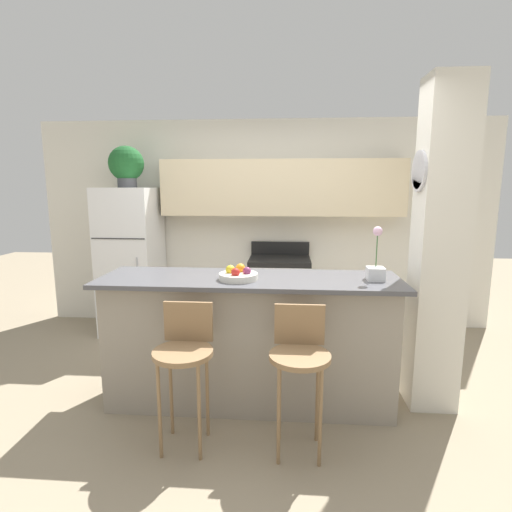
% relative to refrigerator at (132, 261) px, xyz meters
% --- Properties ---
extents(ground_plane, '(14.00, 14.00, 0.00)m').
position_rel_refrigerator_xyz_m(ground_plane, '(1.57, -1.55, -0.87)').
color(ground_plane, gray).
extents(wall_back, '(5.60, 0.38, 2.55)m').
position_rel_refrigerator_xyz_m(wall_back, '(1.67, 0.33, 0.60)').
color(wall_back, silver).
rests_on(wall_back, ground_plane).
extents(pillar_right, '(0.38, 0.32, 2.55)m').
position_rel_refrigerator_xyz_m(pillar_right, '(3.03, -1.47, 0.41)').
color(pillar_right, silver).
rests_on(pillar_right, ground_plane).
extents(counter_bar, '(2.36, 0.69, 1.05)m').
position_rel_refrigerator_xyz_m(counter_bar, '(1.57, -1.55, -0.34)').
color(counter_bar, gray).
rests_on(counter_bar, ground_plane).
extents(refrigerator, '(0.64, 0.72, 1.74)m').
position_rel_refrigerator_xyz_m(refrigerator, '(0.00, 0.00, 0.00)').
color(refrigerator, white).
rests_on(refrigerator, ground_plane).
extents(stove_range, '(0.72, 0.59, 1.07)m').
position_rel_refrigerator_xyz_m(stove_range, '(1.78, 0.07, -0.41)').
color(stove_range, white).
rests_on(stove_range, ground_plane).
extents(bar_stool_left, '(0.40, 0.40, 0.97)m').
position_rel_refrigerator_xyz_m(bar_stool_left, '(1.19, -2.13, -0.21)').
color(bar_stool_left, olive).
rests_on(bar_stool_left, ground_plane).
extents(bar_stool_right, '(0.40, 0.40, 0.97)m').
position_rel_refrigerator_xyz_m(bar_stool_right, '(1.96, -2.13, -0.21)').
color(bar_stool_right, olive).
rests_on(bar_stool_right, ground_plane).
extents(potted_plant_on_fridge, '(0.40, 0.40, 0.48)m').
position_rel_refrigerator_xyz_m(potted_plant_on_fridge, '(-0.00, 0.00, 1.13)').
color(potted_plant_on_fridge, '#4C4C51').
rests_on(potted_plant_on_fridge, refrigerator).
extents(orchid_vase, '(0.13, 0.13, 0.41)m').
position_rel_refrigerator_xyz_m(orchid_vase, '(2.54, -1.57, 0.29)').
color(orchid_vase, white).
rests_on(orchid_vase, counter_bar).
extents(fruit_bowl, '(0.30, 0.30, 0.11)m').
position_rel_refrigerator_xyz_m(fruit_bowl, '(1.50, -1.63, 0.22)').
color(fruit_bowl, silver).
rests_on(fruit_bowl, counter_bar).
extents(trash_bin, '(0.28, 0.28, 0.38)m').
position_rel_refrigerator_xyz_m(trash_bin, '(0.54, -0.25, -0.68)').
color(trash_bin, '#59595B').
rests_on(trash_bin, ground_plane).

